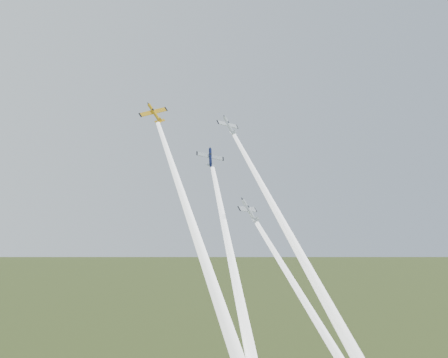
% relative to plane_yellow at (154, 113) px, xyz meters
% --- Properties ---
extents(plane_yellow, '(8.81, 5.47, 8.48)m').
position_rel_plane_yellow_xyz_m(plane_yellow, '(0.00, 0.00, 0.00)').
color(plane_yellow, gold).
extents(smoke_trail_yellow, '(4.20, 37.75, 51.79)m').
position_rel_plane_yellow_xyz_m(smoke_trail_yellow, '(-0.80, -19.58, -27.74)').
color(smoke_trail_yellow, white).
extents(plane_navy, '(8.60, 6.29, 7.18)m').
position_rel_plane_yellow_xyz_m(plane_navy, '(10.67, -7.68, -10.42)').
color(plane_navy, '#0C1337').
extents(smoke_trail_navy, '(13.96, 36.18, 51.06)m').
position_rel_plane_yellow_xyz_m(smoke_trail_navy, '(4.73, -26.08, -37.79)').
color(smoke_trail_navy, white).
extents(plane_silver_right, '(7.81, 6.42, 7.02)m').
position_rel_plane_yellow_xyz_m(plane_silver_right, '(20.22, -1.77, -1.40)').
color(plane_silver_right, silver).
extents(smoke_trail_silver_right, '(9.30, 36.91, 50.89)m').
position_rel_plane_yellow_xyz_m(smoke_trail_silver_right, '(23.69, -20.73, -28.69)').
color(smoke_trail_silver_right, white).
extents(plane_silver_low, '(8.47, 7.46, 6.73)m').
position_rel_plane_yellow_xyz_m(plane_silver_low, '(12.92, -19.51, -22.84)').
color(plane_silver_low, '#B4BBC3').
extents(smoke_trail_silver_low, '(16.92, 36.86, 53.19)m').
position_rel_plane_yellow_xyz_m(smoke_trail_silver_low, '(20.42, -38.14, -51.28)').
color(smoke_trail_silver_low, white).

